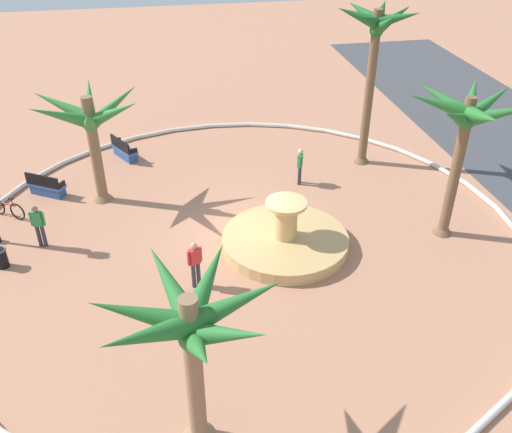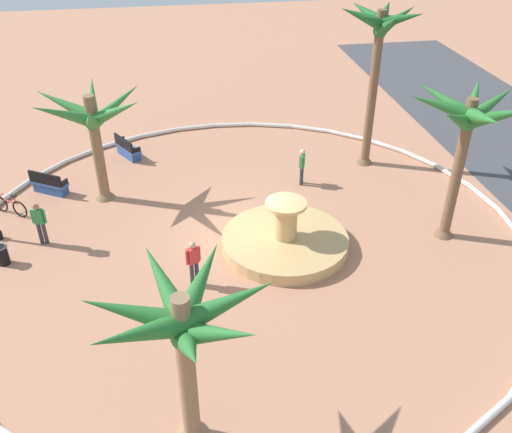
# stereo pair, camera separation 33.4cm
# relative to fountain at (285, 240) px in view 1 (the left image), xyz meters

# --- Properties ---
(ground_plane) EXTENTS (80.00, 80.00, 0.00)m
(ground_plane) POSITION_rel_fountain_xyz_m (-0.90, -1.35, -0.29)
(ground_plane) COLOR tan
(plaza_curb) EXTENTS (20.60, 20.60, 0.20)m
(plaza_curb) POSITION_rel_fountain_xyz_m (-0.90, -1.35, -0.19)
(plaza_curb) COLOR silver
(plaza_curb) RESTS_ON ground
(fountain) EXTENTS (4.53, 4.53, 1.88)m
(fountain) POSITION_rel_fountain_xyz_m (0.00, 0.00, 0.00)
(fountain) COLOR tan
(fountain) RESTS_ON ground
(palm_tree_near_fountain) EXTENTS (3.30, 3.40, 7.06)m
(palm_tree_near_fountain) POSITION_rel_fountain_xyz_m (-5.90, 5.01, 5.24)
(palm_tree_near_fountain) COLOR brown
(palm_tree_near_fountain) RESTS_ON ground
(palm_tree_by_curb) EXTENTS (3.96, 4.05, 5.59)m
(palm_tree_by_curb) POSITION_rel_fountain_xyz_m (0.23, 5.96, 4.15)
(palm_tree_by_curb) COLOR brown
(palm_tree_by_curb) RESTS_ON ground
(palm_tree_mid_plaza) EXTENTS (4.38, 4.28, 4.67)m
(palm_tree_mid_plaza) POSITION_rel_fountain_xyz_m (-4.61, -6.60, 3.14)
(palm_tree_mid_plaza) COLOR brown
(palm_tree_mid_plaza) RESTS_ON ground
(palm_tree_far_side) EXTENTS (4.05, 4.21, 4.59)m
(palm_tree_far_side) POSITION_rel_fountain_xyz_m (7.22, -3.80, 3.22)
(palm_tree_far_side) COLOR #8E6B4C
(palm_tree_far_side) RESTS_ON ground
(bench_east) EXTENTS (1.63, 1.24, 1.00)m
(bench_east) POSITION_rel_fountain_xyz_m (-8.32, -5.75, 0.06)
(bench_east) COLOR #335BA8
(bench_east) RESTS_ON ground
(bench_west) EXTENTS (1.26, 1.63, 1.00)m
(bench_west) POSITION_rel_fountain_xyz_m (-5.41, -8.87, 0.06)
(bench_west) COLOR #335BA8
(bench_west) RESTS_ON ground
(trash_bin) EXTENTS (0.46, 0.46, 0.73)m
(trash_bin) POSITION_rel_fountain_xyz_m (-0.62, -9.75, 0.10)
(trash_bin) COLOR black
(trash_bin) RESTS_ON ground
(bicycle_red_frame) EXTENTS (1.01, 1.46, 0.94)m
(bicycle_red_frame) POSITION_rel_fountain_xyz_m (-3.92, -10.14, 0.10)
(bicycle_red_frame) COLOR black
(bicycle_red_frame) RESTS_ON ground
(person_cyclist_helmet) EXTENTS (0.26, 0.52, 1.67)m
(person_cyclist_helmet) POSITION_rel_fountain_xyz_m (-1.66, -8.57, 0.65)
(person_cyclist_helmet) COLOR #33333D
(person_cyclist_helmet) RESTS_ON ground
(person_cyclist_photo) EXTENTS (0.33, 0.49, 1.71)m
(person_cyclist_photo) POSITION_rel_fountain_xyz_m (1.61, -3.34, 0.67)
(person_cyclist_photo) COLOR #33333D
(person_cyclist_photo) RESTS_ON ground
(person_pedestrian_stroll) EXTENTS (0.50, 0.31, 1.62)m
(person_pedestrian_stroll) POSITION_rel_fountain_xyz_m (-4.44, 1.67, 0.62)
(person_pedestrian_stroll) COLOR #33333D
(person_pedestrian_stroll) RESTS_ON ground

